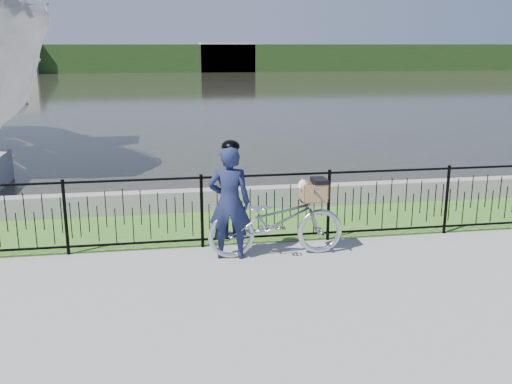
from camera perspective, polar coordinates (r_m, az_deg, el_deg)
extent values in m
plane|color=gray|center=(7.56, 3.26, -9.17)|extent=(120.00, 120.00, 0.00)
cube|color=#407223|center=(9.95, -0.02, -3.20)|extent=(60.00, 2.00, 0.01)
plane|color=#27261E|center=(39.89, -7.32, 10.10)|extent=(120.00, 120.00, 0.00)
cube|color=gray|center=(10.84, -0.89, -0.62)|extent=(60.00, 0.30, 0.40)
cube|color=#233E18|center=(66.78, -8.34, 13.12)|extent=(120.00, 6.00, 3.00)
cube|color=#B8A894|center=(65.70, -2.94, 13.31)|extent=(6.00, 3.00, 3.20)
imported|color=#AFB5BC|center=(8.37, 2.01, -2.91)|extent=(2.01, 0.70, 1.06)
cube|color=black|center=(8.42, 5.77, -0.85)|extent=(0.38, 0.18, 0.02)
cube|color=olive|center=(8.41, 5.77, -0.80)|extent=(0.37, 0.31, 0.01)
cube|color=olive|center=(8.52, 5.54, 0.28)|extent=(0.37, 0.02, 0.27)
cube|color=olive|center=(8.24, 6.05, -0.21)|extent=(0.37, 0.01, 0.27)
cube|color=olive|center=(8.43, 6.95, 0.09)|extent=(0.01, 0.31, 0.27)
cube|color=olive|center=(8.34, 4.62, -0.01)|extent=(0.02, 0.31, 0.27)
cube|color=black|center=(8.36, 6.36, 1.15)|extent=(0.20, 0.32, 0.06)
cube|color=black|center=(8.43, 7.07, 0.27)|extent=(0.02, 0.32, 0.21)
ellipsoid|color=silver|center=(8.38, 5.66, 0.00)|extent=(0.31, 0.22, 0.20)
sphere|color=silver|center=(8.29, 4.75, 0.72)|extent=(0.15, 0.15, 0.15)
sphere|color=silver|center=(8.27, 4.44, 0.47)|extent=(0.07, 0.07, 0.07)
sphere|color=black|center=(8.26, 4.29, 0.41)|extent=(0.02, 0.02, 0.02)
cone|color=#96633E|center=(8.34, 4.66, 1.22)|extent=(0.06, 0.08, 0.08)
cone|color=#96633E|center=(8.25, 4.96, 1.06)|extent=(0.06, 0.08, 0.08)
imported|color=#171D3F|center=(8.19, -2.68, -1.07)|extent=(0.66, 0.48, 1.67)
ellipsoid|color=black|center=(8.01, -2.75, 4.54)|extent=(0.26, 0.29, 0.18)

